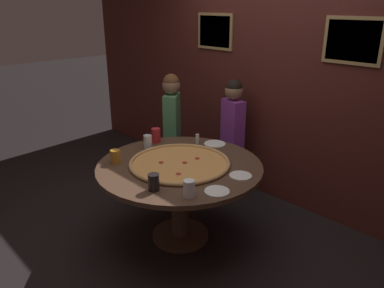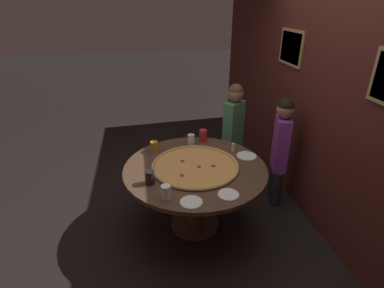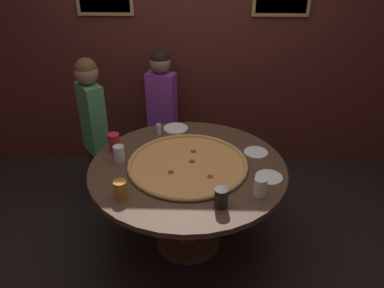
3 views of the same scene
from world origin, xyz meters
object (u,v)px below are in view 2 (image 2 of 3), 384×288
(diner_far_left, at_px, (233,128))
(dining_table, at_px, (195,179))
(drink_cup_beside_pizza, at_px, (150,177))
(drink_cup_by_shaker, at_px, (166,192))
(white_plate_beside_cup, at_px, (229,194))
(condiment_shaker, at_px, (233,147))
(giant_pizza, at_px, (196,165))
(drink_cup_near_right, at_px, (154,147))
(drink_cup_near_left, at_px, (203,136))
(white_plate_left_side, at_px, (191,202))
(drink_cup_front_edge, at_px, (191,140))
(diner_centre_back, at_px, (280,146))
(white_plate_right_side, at_px, (247,156))

(diner_far_left, bearing_deg, dining_table, -165.00)
(dining_table, height_order, drink_cup_beside_pizza, drink_cup_beside_pizza)
(drink_cup_by_shaker, relative_size, drink_cup_beside_pizza, 0.98)
(white_plate_beside_cup, relative_size, condiment_shaker, 1.90)
(dining_table, xyz_separation_m, giant_pizza, (-0.00, 0.00, 0.16))
(drink_cup_by_shaker, bearing_deg, drink_cup_near_right, -177.25)
(white_plate_beside_cup, bearing_deg, drink_cup_near_left, 179.73)
(drink_cup_by_shaker, bearing_deg, white_plate_left_side, 65.37)
(drink_cup_front_edge, bearing_deg, condiment_shaker, 59.85)
(drink_cup_near_left, xyz_separation_m, diner_centre_back, (0.28, 0.85, -0.07))
(drink_cup_front_edge, distance_m, white_plate_beside_cup, 1.04)
(drink_cup_near_right, bearing_deg, diner_centre_back, 85.12)
(dining_table, bearing_deg, white_plate_left_side, -13.81)
(giant_pizza, height_order, drink_cup_front_edge, drink_cup_front_edge)
(dining_table, relative_size, drink_cup_near_right, 12.29)
(drink_cup_beside_pizza, bearing_deg, drink_cup_by_shaker, 25.51)
(drink_cup_near_right, bearing_deg, drink_cup_beside_pizza, -7.04)
(drink_cup_near_right, relative_size, drink_cup_near_left, 0.81)
(dining_table, distance_m, drink_cup_near_left, 0.65)
(white_plate_right_side, distance_m, white_plate_left_side, 1.00)
(drink_cup_by_shaker, bearing_deg, dining_table, 144.68)
(dining_table, bearing_deg, diner_far_left, 142.50)
(drink_cup_by_shaker, distance_m, white_plate_left_side, 0.23)
(drink_cup_front_edge, xyz_separation_m, white_plate_beside_cup, (1.03, 0.15, -0.06))
(drink_cup_near_left, relative_size, condiment_shaker, 1.48)
(dining_table, xyz_separation_m, drink_cup_beside_pizza, (0.22, -0.46, 0.21))
(drink_cup_near_left, height_order, condiment_shaker, drink_cup_near_left)
(dining_table, height_order, white_plate_left_side, white_plate_left_side)
(drink_cup_front_edge, height_order, white_plate_right_side, drink_cup_front_edge)
(drink_cup_beside_pizza, distance_m, condiment_shaker, 1.05)
(drink_cup_near_right, bearing_deg, condiment_shaker, 79.80)
(condiment_shaker, xyz_separation_m, diner_centre_back, (-0.03, 0.58, -0.05))
(drink_cup_by_shaker, xyz_separation_m, diner_centre_back, (-0.77, 1.39, -0.07))
(white_plate_right_side, relative_size, diner_far_left, 0.16)
(drink_cup_beside_pizza, relative_size, diner_far_left, 0.10)
(giant_pizza, height_order, condiment_shaker, condiment_shaker)
(drink_cup_beside_pizza, bearing_deg, dining_table, 115.85)
(diner_centre_back, bearing_deg, white_plate_left_side, 141.49)
(dining_table, height_order, drink_cup_near_right, drink_cup_near_right)
(drink_cup_beside_pizza, bearing_deg, drink_cup_near_right, 172.96)
(dining_table, height_order, diner_centre_back, diner_centre_back)
(diner_far_left, bearing_deg, white_plate_right_side, -133.57)
(drink_cup_by_shaker, bearing_deg, diner_far_left, 143.26)
(giant_pizza, relative_size, drink_cup_near_right, 7.50)
(white_plate_left_side, bearing_deg, white_plate_right_side, 133.84)
(condiment_shaker, bearing_deg, drink_cup_beside_pizza, -62.59)
(drink_cup_front_edge, xyz_separation_m, drink_cup_near_left, (-0.07, 0.15, 0.01))
(drink_cup_by_shaker, distance_m, diner_centre_back, 1.59)
(dining_table, bearing_deg, giant_pizza, 137.39)
(drink_cup_near_left, xyz_separation_m, diner_far_left, (-0.29, 0.46, -0.05))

